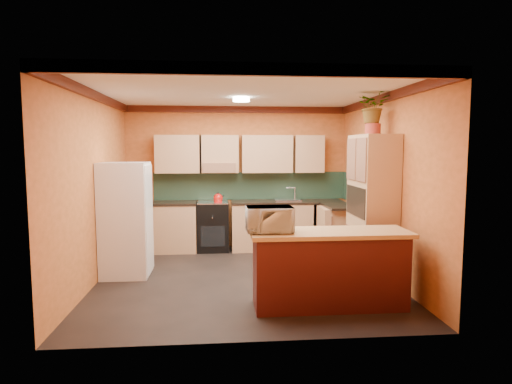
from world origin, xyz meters
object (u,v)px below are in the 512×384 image
(fridge, at_px, (126,219))
(pantry, at_px, (372,208))
(breakfast_bar, at_px, (329,271))
(microwave, at_px, (269,219))
(base_cabinets_back, at_px, (246,226))
(stove, at_px, (213,226))

(fridge, relative_size, pantry, 0.81)
(breakfast_bar, distance_m, microwave, 0.97)
(base_cabinets_back, bearing_deg, fridge, -141.76)
(stove, distance_m, microwave, 3.17)
(microwave, bearing_deg, fridge, 140.68)
(breakfast_bar, relative_size, microwave, 3.34)
(pantry, bearing_deg, microwave, -146.99)
(stove, bearing_deg, base_cabinets_back, 0.00)
(stove, bearing_deg, breakfast_bar, -64.65)
(stove, bearing_deg, pantry, -40.32)
(base_cabinets_back, relative_size, breakfast_bar, 2.03)
(stove, xyz_separation_m, fridge, (-1.27, -1.50, 0.39))
(pantry, bearing_deg, breakfast_bar, -130.31)
(fridge, xyz_separation_m, breakfast_bar, (2.71, -1.53, -0.41))
(base_cabinets_back, xyz_separation_m, fridge, (-1.90, -1.50, 0.41))
(base_cabinets_back, bearing_deg, pantry, -49.25)
(pantry, bearing_deg, stove, 139.68)
(fridge, height_order, breakfast_bar, fridge)
(stove, height_order, pantry, pantry)
(breakfast_bar, bearing_deg, base_cabinets_back, 104.96)
(stove, relative_size, breakfast_bar, 0.51)
(stove, relative_size, microwave, 1.69)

